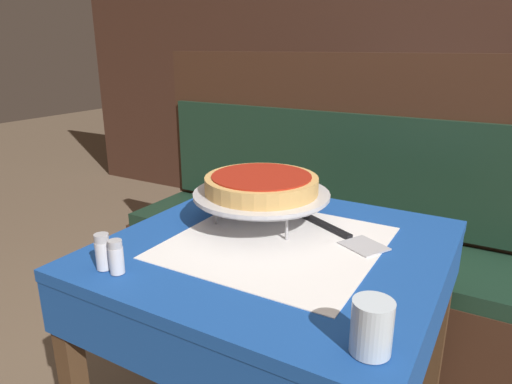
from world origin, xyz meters
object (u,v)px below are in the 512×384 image
at_px(pizza_pan_stand, 261,195).
at_px(pizza_server, 341,234).
at_px(dining_table_rear, 393,152).
at_px(booth_bench, 320,258).
at_px(dining_table_front, 276,278).
at_px(salt_shaker, 103,252).
at_px(pepper_shaker, 116,257).
at_px(water_glass_near, 372,327).
at_px(condiment_caddy, 406,130).
at_px(deep_dish_pizza, 261,184).

xyz_separation_m(pizza_pan_stand, pizza_server, (0.22, 0.03, -0.08)).
height_order(dining_table_rear, booth_bench, booth_bench).
height_order(dining_table_front, salt_shaker, salt_shaker).
bearing_deg(booth_bench, pepper_shaker, -93.32).
bearing_deg(dining_table_front, water_glass_near, -42.96).
distance_m(dining_table_rear, condiment_caddy, 0.18).
xyz_separation_m(deep_dish_pizza, salt_shaker, (-0.17, -0.41, -0.08)).
distance_m(pizza_server, salt_shaker, 0.60).
relative_size(dining_table_front, pizza_pan_stand, 2.15).
relative_size(pizza_pan_stand, water_glass_near, 4.08).
height_order(booth_bench, pizza_pan_stand, booth_bench).
bearing_deg(pepper_shaker, booth_bench, 86.68).
xyz_separation_m(dining_table_rear, booth_bench, (-0.06, -0.92, -0.30)).
bearing_deg(deep_dish_pizza, pizza_pan_stand, 180.00).
xyz_separation_m(deep_dish_pizza, pepper_shaker, (-0.13, -0.41, -0.08)).
bearing_deg(pizza_server, booth_bench, 115.53).
bearing_deg(dining_table_front, deep_dish_pizza, 136.80).
bearing_deg(condiment_caddy, salt_shaker, -97.13).
distance_m(dining_table_front, salt_shaker, 0.45).
relative_size(water_glass_near, salt_shaker, 1.11).
distance_m(dining_table_rear, salt_shaker, 1.99).
height_order(pizza_pan_stand, water_glass_near, same).
height_order(dining_table_rear, condiment_caddy, condiment_caddy).
height_order(booth_bench, salt_shaker, booth_bench).
relative_size(dining_table_front, water_glass_near, 8.76).
bearing_deg(water_glass_near, salt_shaker, -178.95).
xyz_separation_m(dining_table_front, booth_bench, (-0.17, 0.74, -0.30)).
height_order(dining_table_front, booth_bench, booth_bench).
height_order(booth_bench, deep_dish_pizza, booth_bench).
distance_m(deep_dish_pizza, pepper_shaker, 0.44).
height_order(salt_shaker, condiment_caddy, condiment_caddy).
xyz_separation_m(booth_bench, deep_dish_pizza, (0.07, -0.65, 0.52)).
bearing_deg(pepper_shaker, pizza_pan_stand, 72.22).
height_order(dining_table_rear, water_glass_near, water_glass_near).
distance_m(salt_shaker, condiment_caddy, 1.92).
xyz_separation_m(booth_bench, pizza_pan_stand, (0.07, -0.65, 0.49)).
relative_size(dining_table_rear, deep_dish_pizza, 2.42).
bearing_deg(deep_dish_pizza, dining_table_front, -43.20).
relative_size(pizza_server, water_glass_near, 3.13).
xyz_separation_m(deep_dish_pizza, pizza_server, (0.22, 0.03, -0.11)).
bearing_deg(deep_dish_pizza, water_glass_near, -43.01).
bearing_deg(pizza_server, dining_table_rear, 98.72).
distance_m(dining_table_rear, pizza_server, 1.55).
bearing_deg(dining_table_rear, deep_dish_pizza, -89.56).
xyz_separation_m(pizza_pan_stand, condiment_caddy, (0.06, 1.49, -0.04)).
relative_size(dining_table_front, pizza_server, 2.80).
bearing_deg(deep_dish_pizza, condiment_caddy, 87.53).
height_order(dining_table_rear, pizza_server, pizza_server).
relative_size(deep_dish_pizza, condiment_caddy, 1.89).
relative_size(pizza_pan_stand, deep_dish_pizza, 1.21).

